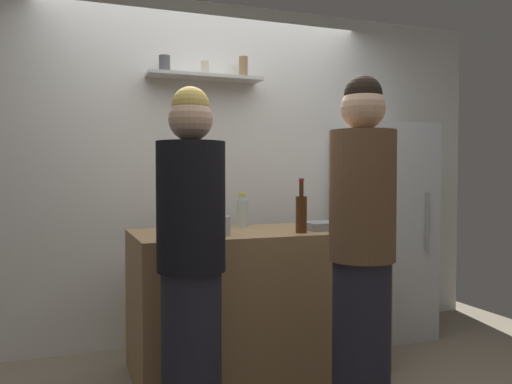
{
  "coord_description": "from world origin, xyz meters",
  "views": [
    {
      "loc": [
        -1.09,
        -2.69,
        1.29
      ],
      "look_at": [
        0.11,
        0.47,
        1.17
      ],
      "focal_mm": 36.59,
      "sensor_mm": 36.0,
      "label": 1
    }
  ],
  "objects_px": {
    "baking_pan": "(329,225)",
    "water_bottle_plastic": "(242,212)",
    "utensil_holder": "(221,226)",
    "person_brown_jacket": "(362,250)",
    "refrigerator": "(383,230)",
    "person_blonde": "(191,262)",
    "wine_bottle_green_glass": "(374,213)",
    "wine_bottle_amber_glass": "(301,213)"
  },
  "relations": [
    {
      "from": "baking_pan",
      "to": "water_bottle_plastic",
      "type": "bearing_deg",
      "value": 145.68
    },
    {
      "from": "utensil_holder",
      "to": "water_bottle_plastic",
      "type": "relative_size",
      "value": 0.93
    },
    {
      "from": "utensil_holder",
      "to": "person_brown_jacket",
      "type": "relative_size",
      "value": 0.12
    },
    {
      "from": "refrigerator",
      "to": "person_brown_jacket",
      "type": "bearing_deg",
      "value": -128.38
    },
    {
      "from": "water_bottle_plastic",
      "to": "person_blonde",
      "type": "xyz_separation_m",
      "value": [
        -0.58,
        -0.89,
        -0.17
      ]
    },
    {
      "from": "refrigerator",
      "to": "person_brown_jacket",
      "type": "distance_m",
      "value": 1.58
    },
    {
      "from": "baking_pan",
      "to": "utensil_holder",
      "type": "distance_m",
      "value": 0.78
    },
    {
      "from": "refrigerator",
      "to": "baking_pan",
      "type": "bearing_deg",
      "value": -147.85
    },
    {
      "from": "refrigerator",
      "to": "wine_bottle_green_glass",
      "type": "relative_size",
      "value": 5.41
    },
    {
      "from": "person_brown_jacket",
      "to": "person_blonde",
      "type": "distance_m",
      "value": 0.87
    },
    {
      "from": "utensil_holder",
      "to": "wine_bottle_green_glass",
      "type": "xyz_separation_m",
      "value": [
        1.02,
        -0.08,
        0.05
      ]
    },
    {
      "from": "wine_bottle_green_glass",
      "to": "utensil_holder",
      "type": "bearing_deg",
      "value": 175.52
    },
    {
      "from": "utensil_holder",
      "to": "wine_bottle_green_glass",
      "type": "bearing_deg",
      "value": -4.48
    },
    {
      "from": "wine_bottle_amber_glass",
      "to": "person_brown_jacket",
      "type": "xyz_separation_m",
      "value": [
        0.04,
        -0.63,
        -0.15
      ]
    },
    {
      "from": "utensil_holder",
      "to": "refrigerator",
      "type": "bearing_deg",
      "value": 20.1
    },
    {
      "from": "water_bottle_plastic",
      "to": "person_blonde",
      "type": "distance_m",
      "value": 1.07
    },
    {
      "from": "wine_bottle_amber_glass",
      "to": "wine_bottle_green_glass",
      "type": "bearing_deg",
      "value": -3.12
    },
    {
      "from": "person_brown_jacket",
      "to": "person_blonde",
      "type": "bearing_deg",
      "value": 128.4
    },
    {
      "from": "baking_pan",
      "to": "water_bottle_plastic",
      "type": "height_order",
      "value": "water_bottle_plastic"
    },
    {
      "from": "wine_bottle_green_glass",
      "to": "water_bottle_plastic",
      "type": "xyz_separation_m",
      "value": [
        -0.74,
        0.5,
        -0.01
      ]
    },
    {
      "from": "wine_bottle_green_glass",
      "to": "person_blonde",
      "type": "relative_size",
      "value": 0.18
    },
    {
      "from": "refrigerator",
      "to": "water_bottle_plastic",
      "type": "relative_size",
      "value": 7.16
    },
    {
      "from": "utensil_holder",
      "to": "person_brown_jacket",
      "type": "height_order",
      "value": "person_brown_jacket"
    },
    {
      "from": "person_brown_jacket",
      "to": "person_blonde",
      "type": "xyz_separation_m",
      "value": [
        -0.85,
        0.21,
        -0.04
      ]
    },
    {
      "from": "utensil_holder",
      "to": "wine_bottle_amber_glass",
      "type": "height_order",
      "value": "wine_bottle_amber_glass"
    },
    {
      "from": "utensil_holder",
      "to": "person_blonde",
      "type": "distance_m",
      "value": 0.57
    },
    {
      "from": "utensil_holder",
      "to": "person_brown_jacket",
      "type": "xyz_separation_m",
      "value": [
        0.55,
        -0.68,
        -0.08
      ]
    },
    {
      "from": "utensil_holder",
      "to": "person_brown_jacket",
      "type": "bearing_deg",
      "value": -51.27
    },
    {
      "from": "utensil_holder",
      "to": "water_bottle_plastic",
      "type": "distance_m",
      "value": 0.5
    },
    {
      "from": "wine_bottle_amber_glass",
      "to": "person_blonde",
      "type": "distance_m",
      "value": 0.93
    },
    {
      "from": "baking_pan",
      "to": "wine_bottle_amber_glass",
      "type": "distance_m",
      "value": 0.32
    },
    {
      "from": "utensil_holder",
      "to": "person_blonde",
      "type": "xyz_separation_m",
      "value": [
        -0.3,
        -0.47,
        -0.13
      ]
    },
    {
      "from": "baking_pan",
      "to": "utensil_holder",
      "type": "relative_size",
      "value": 1.57
    },
    {
      "from": "baking_pan",
      "to": "utensil_holder",
      "type": "xyz_separation_m",
      "value": [
        -0.77,
        -0.08,
        0.03
      ]
    },
    {
      "from": "person_blonde",
      "to": "wine_bottle_amber_glass",
      "type": "bearing_deg",
      "value": -58.52
    },
    {
      "from": "water_bottle_plastic",
      "to": "person_brown_jacket",
      "type": "xyz_separation_m",
      "value": [
        0.27,
        -1.1,
        -0.13
      ]
    },
    {
      "from": "wine_bottle_amber_glass",
      "to": "wine_bottle_green_glass",
      "type": "relative_size",
      "value": 1.1
    },
    {
      "from": "baking_pan",
      "to": "wine_bottle_green_glass",
      "type": "distance_m",
      "value": 0.31
    },
    {
      "from": "water_bottle_plastic",
      "to": "utensil_holder",
      "type": "bearing_deg",
      "value": -123.58
    },
    {
      "from": "wine_bottle_green_glass",
      "to": "person_blonde",
      "type": "bearing_deg",
      "value": -163.46
    },
    {
      "from": "baking_pan",
      "to": "water_bottle_plastic",
      "type": "distance_m",
      "value": 0.6
    },
    {
      "from": "wine_bottle_green_glass",
      "to": "water_bottle_plastic",
      "type": "height_order",
      "value": "wine_bottle_green_glass"
    }
  ]
}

